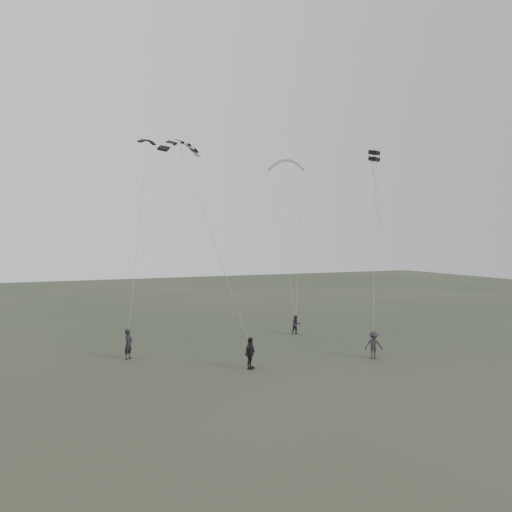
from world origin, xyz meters
name	(u,v)px	position (x,y,z in m)	size (l,w,h in m)	color
ground	(271,363)	(0.00, 0.00, 0.00)	(140.00, 140.00, 0.00)	#313E2A
flyer_left	(128,344)	(-7.97, 4.74, 0.97)	(0.71, 0.46, 1.94)	black
flyer_right	(296,325)	(5.89, 7.73, 0.78)	(0.75, 0.59, 1.55)	#25252B
flyer_center	(250,353)	(-1.74, -0.72, 0.95)	(1.11, 0.46, 1.90)	black
flyer_far	(374,345)	(6.63, -1.53, 0.89)	(1.15, 0.66, 1.78)	#2A2A2F
kite_dark_small	(147,140)	(-5.38, 11.16, 15.41)	(1.53, 0.46, 0.51)	black
kite_pale_large	(286,161)	(7.78, 13.22, 14.96)	(3.43, 0.77, 1.45)	#A9ACAE
kite_striped	(181,142)	(-4.63, 4.03, 14.09)	(3.09, 0.77, 1.21)	black
kite_box	(374,156)	(8.45, 1.01, 13.58)	(0.61, 0.61, 0.70)	black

